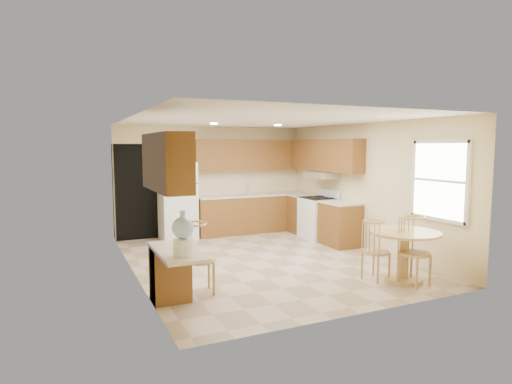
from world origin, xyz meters
name	(u,v)px	position (x,y,z in m)	size (l,w,h in m)	color
floor	(263,260)	(0.00, 0.00, 0.00)	(5.50, 5.50, 0.00)	tan
ceiling	(264,120)	(0.00, 0.00, 2.50)	(4.50, 5.50, 0.02)	white
wall_back	(213,180)	(0.00, 2.75, 1.25)	(4.50, 0.02, 2.50)	beige
wall_front	(363,213)	(0.00, -2.75, 1.25)	(4.50, 0.02, 2.50)	beige
wall_left	(133,197)	(-2.25, 0.00, 1.25)	(0.02, 5.50, 2.50)	beige
wall_right	(365,186)	(2.25, 0.00, 1.25)	(0.02, 5.50, 2.50)	beige
doorway	(138,192)	(-1.75, 2.73, 1.05)	(0.90, 0.02, 2.10)	black
base_cab_back	(252,214)	(0.88, 2.45, 0.43)	(2.75, 0.60, 0.87)	brown
counter_back	(252,195)	(0.88, 2.45, 0.89)	(2.75, 0.63, 0.04)	beige
base_cab_right_a	(304,215)	(1.95, 1.85, 0.43)	(0.60, 0.59, 0.87)	brown
counter_right_a	(304,196)	(1.95, 1.85, 0.89)	(0.63, 0.59, 0.04)	beige
base_cab_right_b	(340,225)	(1.95, 0.40, 0.43)	(0.60, 0.80, 0.87)	brown
counter_right_b	(341,203)	(1.95, 0.40, 0.89)	(0.63, 0.80, 0.04)	beige
upper_cab_back	(250,155)	(0.88, 2.58, 1.85)	(2.75, 0.33, 0.70)	brown
upper_cab_right	(325,155)	(2.08, 1.21, 1.85)	(0.33, 2.42, 0.70)	brown
upper_cab_left	(166,162)	(-2.08, -1.60, 1.85)	(0.33, 1.40, 0.70)	brown
sink	(251,194)	(0.85, 2.45, 0.91)	(0.78, 0.44, 0.01)	silver
range_hood	(322,175)	(2.00, 1.18, 1.42)	(0.50, 0.76, 0.14)	silver
desk_pedestal	(170,274)	(-2.00, -1.32, 0.36)	(0.48, 0.42, 0.72)	brown
desk_top	(177,251)	(-2.00, -1.70, 0.75)	(0.50, 1.20, 0.04)	beige
window	(440,181)	(2.23, -1.85, 1.50)	(0.06, 1.12, 1.30)	white
can_light_a	(214,124)	(-0.50, 1.20, 2.48)	(0.14, 0.14, 0.02)	white
can_light_b	(278,125)	(0.90, 1.20, 2.48)	(0.14, 0.14, 0.02)	white
refrigerator	(177,201)	(-0.95, 2.40, 0.85)	(0.75, 0.73, 1.70)	white
stove	(318,217)	(1.92, 1.18, 0.47)	(0.65, 0.76, 1.09)	white
dining_table	(404,249)	(1.40, -1.99, 0.51)	(1.05, 1.05, 0.78)	tan
chair_table_a	(380,245)	(1.07, -1.83, 0.56)	(0.40, 0.52, 0.91)	tan
chair_table_b	(420,246)	(1.40, -2.30, 0.62)	(0.45, 0.46, 1.01)	tan
chair_desk	(202,252)	(-1.55, -1.29, 0.60)	(0.44, 0.56, 0.99)	tan
water_crock	(183,235)	(-2.00, -2.01, 1.01)	(0.26, 0.26, 0.53)	white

